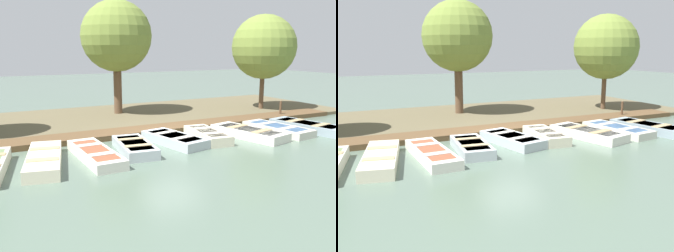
# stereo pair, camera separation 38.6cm
# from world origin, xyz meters

# --- Properties ---
(ground_plane) EXTENTS (80.00, 80.00, 0.00)m
(ground_plane) POSITION_xyz_m (0.00, 0.00, 0.00)
(ground_plane) COLOR #566B5B
(shore_bank) EXTENTS (8.00, 24.00, 0.17)m
(shore_bank) POSITION_xyz_m (-5.00, 0.00, 0.08)
(shore_bank) COLOR brown
(shore_bank) RESTS_ON ground_plane
(dock_walkway) EXTENTS (1.36, 20.28, 0.22)m
(dock_walkway) POSITION_xyz_m (-1.55, 0.00, 0.11)
(dock_walkway) COLOR brown
(dock_walkway) RESTS_ON ground_plane
(rowboat_1) EXTENTS (3.61, 1.73, 0.40)m
(rowboat_1) POSITION_xyz_m (1.16, -5.12, 0.20)
(rowboat_1) COLOR beige
(rowboat_1) RESTS_ON ground_plane
(rowboat_2) EXTENTS (3.45, 1.11, 0.35)m
(rowboat_2) POSITION_xyz_m (1.22, -3.48, 0.17)
(rowboat_2) COLOR silver
(rowboat_2) RESTS_ON ground_plane
(rowboat_3) EXTENTS (2.76, 1.38, 0.38)m
(rowboat_3) POSITION_xyz_m (1.04, -2.00, 0.19)
(rowboat_3) COLOR #B2BCC1
(rowboat_3) RESTS_ON ground_plane
(rowboat_4) EXTENTS (3.00, 1.69, 0.37)m
(rowboat_4) POSITION_xyz_m (0.66, -0.19, 0.18)
(rowboat_4) COLOR #B2BCC1
(rowboat_4) RESTS_ON ground_plane
(rowboat_5) EXTENTS (2.69, 1.25, 0.40)m
(rowboat_5) POSITION_xyz_m (0.73, 1.29, 0.20)
(rowboat_5) COLOR beige
(rowboat_5) RESTS_ON ground_plane
(rowboat_6) EXTENTS (3.43, 1.91, 0.37)m
(rowboat_6) POSITION_xyz_m (1.08, 3.10, 0.18)
(rowboat_6) COLOR silver
(rowboat_6) RESTS_ON ground_plane
(rowboat_7) EXTENTS (3.24, 1.54, 0.34)m
(rowboat_7) POSITION_xyz_m (1.01, 4.75, 0.17)
(rowboat_7) COLOR beige
(rowboat_7) RESTS_ON ground_plane
(rowboat_8) EXTENTS (3.51, 1.72, 0.37)m
(rowboat_8) POSITION_xyz_m (1.31, 6.26, 0.18)
(rowboat_8) COLOR #8C9EA8
(rowboat_8) RESTS_ON ground_plane
(mooring_post_far) EXTENTS (0.11, 0.11, 0.93)m
(mooring_post_far) POSITION_xyz_m (-1.54, 7.34, 0.47)
(mooring_post_far) COLOR brown
(mooring_post_far) RESTS_ON ground_plane
(park_tree_left) EXTENTS (3.70, 3.70, 6.10)m
(park_tree_left) POSITION_xyz_m (-5.99, -0.05, 4.21)
(park_tree_left) COLOR brown
(park_tree_left) RESTS_ON ground_plane
(park_tree_center) EXTENTS (3.61, 3.61, 5.50)m
(park_tree_center) POSITION_xyz_m (-3.70, 7.90, 3.68)
(park_tree_center) COLOR brown
(park_tree_center) RESTS_ON ground_plane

